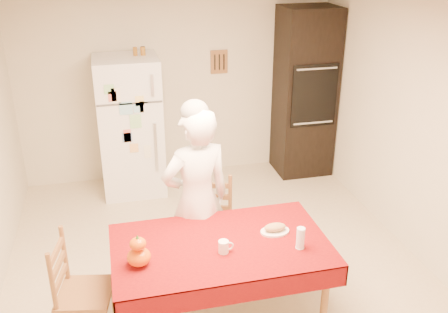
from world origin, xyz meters
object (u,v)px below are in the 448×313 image
object	(u,v)px
chair_far	(211,222)
chair_left	(76,288)
oven_cabinet	(305,93)
seated_woman	(197,201)
wine_glass	(300,238)
refrigerator	(130,126)
bread_plate	(275,231)
dining_table	(221,251)
pumpkin_lower	(139,257)
coffee_mug	(224,247)

from	to	relation	value
chair_far	chair_left	distance (m)	1.40
oven_cabinet	seated_woman	xyz separation A→B (m)	(-1.85, -2.11, -0.24)
chair_far	wine_glass	xyz separation A→B (m)	(0.51, -0.95, 0.34)
chair_left	refrigerator	bearing A→B (deg)	-2.24
chair_left	bread_plate	distance (m)	1.62
dining_table	chair_left	world-z (taller)	chair_left
chair_left	pumpkin_lower	distance (m)	0.61
seated_woman	bread_plate	size ratio (longest dim) A/B	7.18
dining_table	refrigerator	bearing A→B (deg)	101.21
wine_glass	pumpkin_lower	bearing A→B (deg)	176.44
pumpkin_lower	wine_glass	bearing A→B (deg)	-3.56
refrigerator	bread_plate	world-z (taller)	refrigerator
oven_cabinet	chair_far	bearing A→B (deg)	-131.40
chair_left	coffee_mug	xyz separation A→B (m)	(1.12, -0.17, 0.30)
coffee_mug	bread_plate	bearing A→B (deg)	20.19
seated_woman	coffee_mug	distance (m)	0.68
coffee_mug	bread_plate	distance (m)	0.51
seated_woman	coffee_mug	world-z (taller)	seated_woman
refrigerator	oven_cabinet	distance (m)	2.29
wine_glass	bread_plate	xyz separation A→B (m)	(-0.12, 0.25, -0.08)
seated_woman	pumpkin_lower	xyz separation A→B (m)	(-0.56, -0.67, -0.03)
dining_table	bread_plate	world-z (taller)	bread_plate
coffee_mug	pumpkin_lower	size ratio (longest dim) A/B	0.56
refrigerator	oven_cabinet	world-z (taller)	oven_cabinet
oven_cabinet	coffee_mug	xyz separation A→B (m)	(-1.77, -2.78, -0.29)
coffee_mug	refrigerator	bearing A→B (deg)	100.63
refrigerator	seated_woman	world-z (taller)	seated_woman
oven_cabinet	dining_table	xyz separation A→B (m)	(-1.76, -2.66, -0.41)
oven_cabinet	wine_glass	size ratio (longest dim) A/B	12.50
chair_far	bread_plate	xyz separation A→B (m)	(0.39, -0.69, 0.26)
refrigerator	seated_woman	bearing A→B (deg)	-78.08
bread_plate	seated_woman	bearing A→B (deg)	138.01
chair_far	wine_glass	size ratio (longest dim) A/B	5.40
chair_far	oven_cabinet	bearing A→B (deg)	64.77
coffee_mug	dining_table	bearing A→B (deg)	87.51
oven_cabinet	pumpkin_lower	size ratio (longest dim) A/B	12.38
refrigerator	coffee_mug	world-z (taller)	refrigerator
oven_cabinet	wine_glass	bearing A→B (deg)	-112.40
chair_left	pumpkin_lower	xyz separation A→B (m)	(0.49, -0.17, 0.32)
chair_left	oven_cabinet	bearing A→B (deg)	-36.74
oven_cabinet	wine_glass	world-z (taller)	oven_cabinet
wine_glass	dining_table	bearing A→B (deg)	161.41
oven_cabinet	chair_far	size ratio (longest dim) A/B	2.32
oven_cabinet	bread_plate	bearing A→B (deg)	-116.44
refrigerator	pumpkin_lower	world-z (taller)	refrigerator
chair_far	coffee_mug	xyz separation A→B (m)	(-0.08, -0.87, 0.30)
pumpkin_lower	bread_plate	distance (m)	1.13
chair_far	wine_glass	distance (m)	1.13
dining_table	pumpkin_lower	xyz separation A→B (m)	(-0.64, -0.12, 0.14)
dining_table	wine_glass	size ratio (longest dim) A/B	9.66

